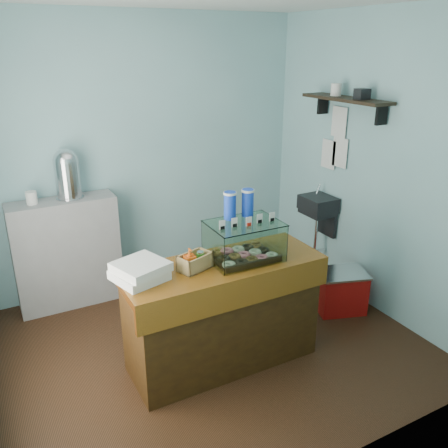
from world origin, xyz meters
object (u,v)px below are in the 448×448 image
coffee_urn (67,173)px  display_case (243,238)px  red_cooler (340,291)px  counter (222,313)px

coffee_urn → display_case: bearing=-57.4°
display_case → red_cooler: display_case is taller
display_case → red_cooler: (1.21, 0.14, -0.86)m
counter → coffee_urn: 2.00m
coffee_urn → red_cooler: coffee_urn is taller
red_cooler → coffee_urn: bearing=165.8°
counter → coffee_urn: bearing=116.9°
display_case → coffee_urn: 1.88m
coffee_urn → red_cooler: (2.21, -1.42, -1.14)m
display_case → red_cooler: bearing=8.1°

